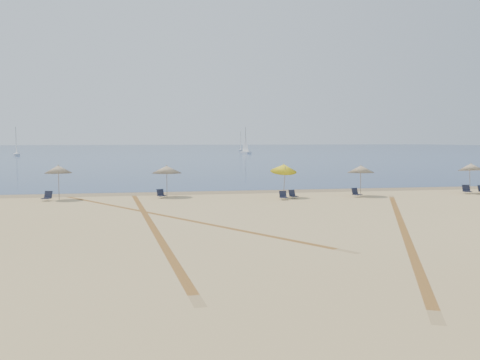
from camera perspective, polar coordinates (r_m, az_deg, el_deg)
The scene contains 18 objects.
ground at distance 20.15m, azimuth 10.66°, elevation -8.02°, with size 160.00×160.00×0.00m, color tan.
ocean at distance 243.46m, azimuth -8.95°, elevation 3.36°, with size 500.00×500.00×0.00m, color #0C2151.
wet_sand at distance 43.14m, azimuth -0.98°, elevation -1.31°, with size 500.00×500.00×0.00m, color olive.
umbrella_1 at distance 39.73m, azimuth -19.20°, elevation 1.11°, with size 1.96×1.96×2.53m.
umbrella_2 at distance 39.81m, azimuth -8.00°, elevation 1.14°, with size 2.27×2.27×2.41m.
umbrella_3 at distance 39.03m, azimuth 4.78°, elevation 1.32°, with size 1.98×2.05×2.70m.
umbrella_4 at distance 41.05m, azimuth 13.05°, elevation 1.17°, with size 2.06×2.07×2.41m.
umbrella_5 at distance 45.91m, azimuth 23.88°, elevation 1.31°, with size 2.00×2.04×2.49m.
chair_2 at distance 39.38m, azimuth -20.28°, elevation -1.70°, with size 0.76×0.82×0.69m.
chair_3 at distance 39.14m, azimuth -8.61°, elevation -1.53°, with size 0.75×0.80×0.65m.
chair_4 at distance 37.75m, azimuth 4.75°, elevation -1.73°, with size 0.53×0.62×0.64m.
chair_5 at distance 38.61m, azimuth 5.79°, elevation -1.61°, with size 0.69×0.74×0.63m.
chair_6 at distance 40.39m, azimuth 12.55°, elevation -1.39°, with size 0.76×0.82×0.68m.
chair_7 at distance 45.59m, azimuth 23.49°, elevation -0.99°, with size 0.71×0.79×0.70m.
sailboat_0 at distance 198.94m, azimuth 0.07°, elevation 3.82°, with size 2.23×5.09×7.36m.
sailboat_2 at distance 155.09m, azimuth -23.21°, elevation 3.34°, with size 2.84×5.39×7.79m.
sailboat_3 at distance 166.32m, azimuth 0.61°, elevation 3.81°, with size 2.71×5.81×8.38m.
tire_tracks at distance 28.19m, azimuth -1.19°, elevation -4.38°, with size 50.54×45.55×0.00m.
Camera 1 is at (-7.19, -18.32, 4.32)m, focal length 39.12 mm.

